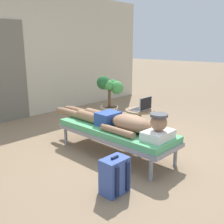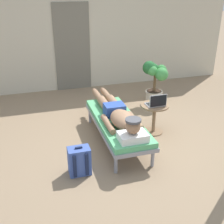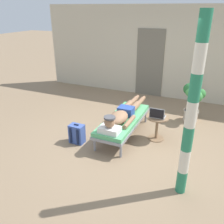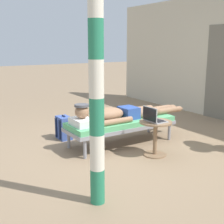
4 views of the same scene
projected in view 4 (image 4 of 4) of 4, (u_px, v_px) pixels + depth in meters
ground_plane at (119, 148)px, 4.85m from camera, size 40.00×40.00×0.00m
house_door_panel at (222, 73)px, 6.51m from camera, size 0.84×0.03×2.04m
lounge_chair at (121, 124)px, 5.00m from camera, size 0.65×1.85×0.42m
person_reclining at (119, 114)px, 4.93m from camera, size 0.53×2.17×0.33m
side_table at (155, 132)px, 4.47m from camera, size 0.48×0.48×0.52m
laptop at (153, 118)px, 4.40m from camera, size 0.31×0.24×0.23m
backpack at (64, 128)px, 5.29m from camera, size 0.30×0.26×0.42m
porch_post at (96, 79)px, 2.91m from camera, size 0.15×0.15×2.61m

